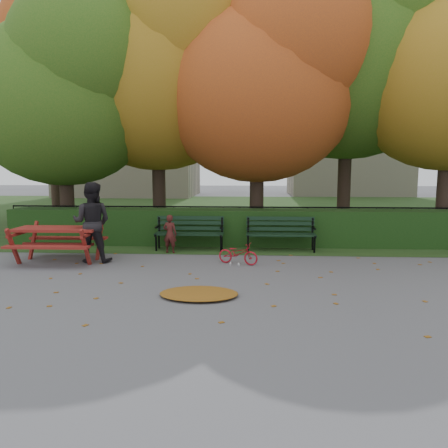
# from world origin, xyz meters

# --- Properties ---
(ground) EXTENTS (90.00, 90.00, 0.00)m
(ground) POSITION_xyz_m (0.00, 0.00, 0.00)
(ground) COLOR slate
(ground) RESTS_ON ground
(grass_strip) EXTENTS (90.00, 90.00, 0.00)m
(grass_strip) POSITION_xyz_m (0.00, 14.00, 0.01)
(grass_strip) COLOR #223716
(grass_strip) RESTS_ON ground
(building_left) EXTENTS (10.00, 7.00, 15.00)m
(building_left) POSITION_xyz_m (-9.00, 26.00, 7.50)
(building_left) COLOR beige
(building_left) RESTS_ON ground
(building_right) EXTENTS (9.00, 6.00, 12.00)m
(building_right) POSITION_xyz_m (8.00, 28.00, 6.00)
(building_right) COLOR beige
(building_right) RESTS_ON ground
(hedge) EXTENTS (13.00, 0.90, 1.00)m
(hedge) POSITION_xyz_m (0.00, 4.50, 0.50)
(hedge) COLOR black
(hedge) RESTS_ON ground
(iron_fence) EXTENTS (14.00, 0.04, 1.02)m
(iron_fence) POSITION_xyz_m (0.00, 5.30, 0.54)
(iron_fence) COLOR black
(iron_fence) RESTS_ON ground
(tree_a) EXTENTS (5.88, 5.60, 7.48)m
(tree_a) POSITION_xyz_m (-5.19, 5.58, 4.52)
(tree_a) COLOR black
(tree_a) RESTS_ON ground
(tree_b) EXTENTS (6.72, 6.40, 8.79)m
(tree_b) POSITION_xyz_m (-2.44, 6.75, 5.40)
(tree_b) COLOR black
(tree_b) RESTS_ON ground
(tree_c) EXTENTS (6.30, 6.00, 8.00)m
(tree_c) POSITION_xyz_m (0.83, 5.96, 4.82)
(tree_c) COLOR black
(tree_c) RESTS_ON ground
(tree_d) EXTENTS (7.14, 6.80, 9.58)m
(tree_d) POSITION_xyz_m (3.88, 7.23, 5.98)
(tree_d) COLOR black
(tree_d) RESTS_ON ground
(tree_f) EXTENTS (6.93, 6.60, 9.19)m
(tree_f) POSITION_xyz_m (-7.13, 9.24, 5.69)
(tree_f) COLOR black
(tree_f) RESTS_ON ground
(bench_left) EXTENTS (1.80, 0.57, 0.88)m
(bench_left) POSITION_xyz_m (-1.30, 3.70, 0.52)
(bench_left) COLOR black
(bench_left) RESTS_ON ground
(bench_right) EXTENTS (1.80, 0.57, 0.88)m
(bench_right) POSITION_xyz_m (1.10, 3.70, 0.52)
(bench_right) COLOR black
(bench_right) RESTS_ON ground
(picnic_table) EXTENTS (1.90, 1.54, 0.91)m
(picnic_table) POSITION_xyz_m (-4.13, 2.00, 0.62)
(picnic_table) COLOR maroon
(picnic_table) RESTS_ON ground
(leaf_pile) EXTENTS (1.40, 1.01, 0.09)m
(leaf_pile) POSITION_xyz_m (-0.56, -0.52, 0.05)
(leaf_pile) COLOR brown
(leaf_pile) RESTS_ON ground
(leaf_scatter) EXTENTS (9.00, 5.70, 0.01)m
(leaf_scatter) POSITION_xyz_m (0.00, 0.30, 0.01)
(leaf_scatter) COLOR brown
(leaf_scatter) RESTS_ON ground
(child) EXTENTS (0.40, 0.30, 0.99)m
(child) POSITION_xyz_m (-1.74, 3.20, 0.49)
(child) COLOR #461916
(child) RESTS_ON ground
(adult) EXTENTS (0.91, 0.72, 1.85)m
(adult) POSITION_xyz_m (-3.33, 2.05, 0.92)
(adult) COLOR black
(adult) RESTS_ON ground
(bicycle) EXTENTS (1.00, 0.64, 0.49)m
(bicycle) POSITION_xyz_m (0.03, 2.00, 0.25)
(bicycle) COLOR #A90F1E
(bicycle) RESTS_ON ground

